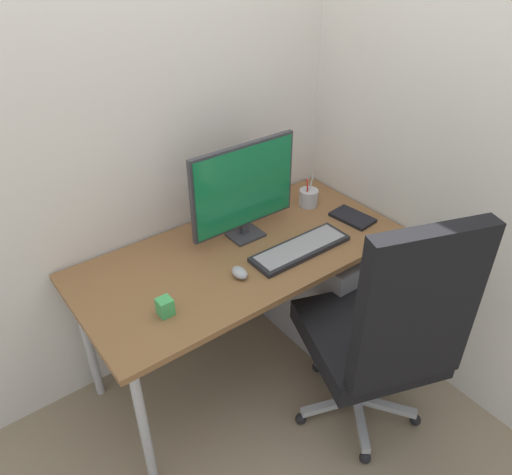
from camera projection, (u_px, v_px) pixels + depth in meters
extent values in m
plane|color=gray|center=(244.00, 363.00, 2.54)|extent=(8.00, 8.00, 0.00)
cube|color=silver|center=(185.00, 69.00, 2.00)|extent=(2.84, 0.04, 2.80)
cube|color=silver|center=(418.00, 69.00, 2.00)|extent=(0.04, 2.08, 2.80)
cube|color=brown|center=(242.00, 254.00, 2.15)|extent=(1.44, 0.68, 0.03)
cylinder|color=#B2B5BA|center=(144.00, 428.00, 1.84)|extent=(0.04, 0.04, 0.68)
cylinder|color=#B2B5BA|center=(380.00, 290.00, 2.49)|extent=(0.04, 0.04, 0.68)
cylinder|color=#B2B5BA|center=(88.00, 342.00, 2.20)|extent=(0.04, 0.04, 0.68)
cylinder|color=#B2B5BA|center=(307.00, 242.00, 2.86)|extent=(0.04, 0.04, 0.68)
sphere|color=black|center=(301.00, 418.00, 2.23)|extent=(0.05, 0.05, 0.05)
cube|color=#B2B5BA|center=(329.00, 405.00, 2.25)|extent=(0.27, 0.13, 0.03)
sphere|color=black|center=(365.00, 458.00, 2.08)|extent=(0.05, 0.05, 0.05)
cube|color=#B2B5BA|center=(361.00, 424.00, 2.17)|extent=(0.19, 0.24, 0.03)
sphere|color=black|center=(415.00, 420.00, 2.23)|extent=(0.05, 0.05, 0.05)
cube|color=#B2B5BA|center=(386.00, 406.00, 2.24)|extent=(0.18, 0.24, 0.03)
sphere|color=black|center=(380.00, 368.00, 2.48)|extent=(0.05, 0.05, 0.05)
cube|color=#B2B5BA|center=(369.00, 379.00, 2.37)|extent=(0.27, 0.11, 0.03)
sphere|color=black|center=(317.00, 367.00, 2.48)|extent=(0.05, 0.05, 0.05)
cube|color=#B2B5BA|center=(336.00, 379.00, 2.37)|extent=(0.05, 0.27, 0.03)
cylinder|color=#B2B5BA|center=(361.00, 372.00, 2.18)|extent=(0.04, 0.04, 0.33)
cube|color=black|center=(367.00, 337.00, 2.06)|extent=(0.64, 0.65, 0.10)
cube|color=black|center=(417.00, 311.00, 1.65)|extent=(0.44, 0.22, 0.64)
cube|color=gray|center=(325.00, 285.00, 2.59)|extent=(0.38, 0.55, 0.60)
cube|color=#262628|center=(368.00, 295.00, 2.33)|extent=(0.19, 0.01, 0.02)
cube|color=#333338|center=(246.00, 235.00, 2.24)|extent=(0.15, 0.12, 0.01)
cube|color=#333338|center=(244.00, 227.00, 2.23)|extent=(0.04, 0.02, 0.06)
cube|color=#333338|center=(243.00, 186.00, 2.12)|extent=(0.52, 0.02, 0.38)
cube|color=#14723F|center=(245.00, 187.00, 2.11)|extent=(0.50, 0.01, 0.36)
cube|color=black|center=(300.00, 249.00, 2.15)|extent=(0.46, 0.15, 0.02)
cube|color=gray|center=(300.00, 246.00, 2.14)|extent=(0.43, 0.12, 0.00)
ellipsoid|color=#9EA0A5|center=(240.00, 273.00, 1.99)|extent=(0.05, 0.08, 0.04)
cylinder|color=#B2B5BA|center=(309.00, 198.00, 2.46)|extent=(0.09, 0.09, 0.08)
cylinder|color=silver|center=(308.00, 187.00, 2.42)|extent=(0.03, 0.01, 0.12)
cylinder|color=silver|center=(310.00, 186.00, 2.43)|extent=(0.03, 0.01, 0.12)
torus|color=orange|center=(309.00, 196.00, 2.45)|extent=(0.03, 0.04, 0.01)
cylinder|color=red|center=(308.00, 191.00, 2.42)|extent=(0.02, 0.01, 0.13)
cube|color=black|center=(352.00, 217.00, 2.37)|extent=(0.14, 0.21, 0.02)
cube|color=#3FAD59|center=(165.00, 307.00, 1.80)|extent=(0.05, 0.05, 0.07)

